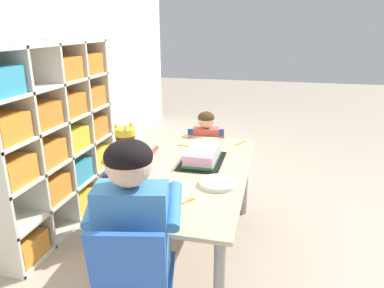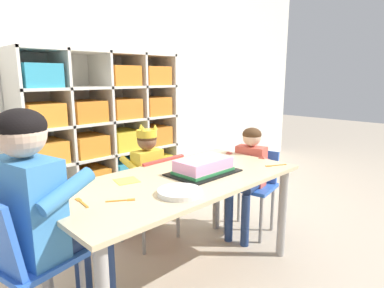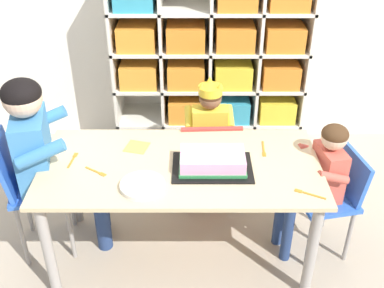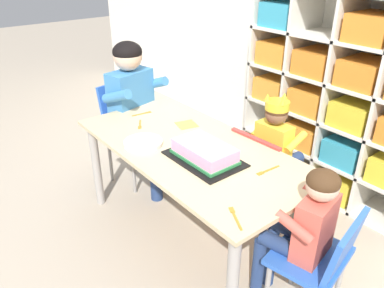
{
  "view_description": "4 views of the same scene",
  "coord_description": "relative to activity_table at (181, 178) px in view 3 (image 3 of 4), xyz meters",
  "views": [
    {
      "loc": [
        -1.95,
        -0.46,
        1.46
      ],
      "look_at": [
        0.15,
        0.03,
        0.73
      ],
      "focal_mm": 33.06,
      "sensor_mm": 36.0,
      "label": 1
    },
    {
      "loc": [
        -1.16,
        -1.26,
        1.16
      ],
      "look_at": [
        0.11,
        0.01,
        0.79
      ],
      "focal_mm": 30.44,
      "sensor_mm": 36.0,
      "label": 2
    },
    {
      "loc": [
        0.06,
        -1.93,
        1.97
      ],
      "look_at": [
        0.05,
        -0.05,
        0.77
      ],
      "focal_mm": 43.97,
      "sensor_mm": 36.0,
      "label": 3
    },
    {
      "loc": [
        1.43,
        -1.13,
        1.57
      ],
      "look_at": [
        0.11,
        -0.07,
        0.69
      ],
      "focal_mm": 35.37,
      "sensor_mm": 36.0,
      "label": 4
    }
  ],
  "objects": [
    {
      "name": "ground",
      "position": [
        0.0,
        0.0,
        -0.53
      ],
      "size": [
        16.0,
        16.0,
        0.0
      ],
      "primitive_type": "plane",
      "color": "tan"
    },
    {
      "name": "storage_cubby_shelf",
      "position": [
        0.19,
        1.11,
        0.15
      ],
      "size": [
        1.32,
        0.37,
        1.35
      ],
      "color": "silver",
      "rests_on": "ground"
    },
    {
      "name": "activity_table",
      "position": [
        0.0,
        0.0,
        0.0
      ],
      "size": [
        1.41,
        0.68,
        0.61
      ],
      "color": "#D1B789",
      "rests_on": "ground"
    },
    {
      "name": "classroom_chair_blue",
      "position": [
        0.17,
        0.44,
        -0.14
      ],
      "size": [
        0.39,
        0.34,
        0.63
      ],
      "rotation": [
        0.0,
        0.0,
        3.18
      ],
      "color": "red",
      "rests_on": "ground"
    },
    {
      "name": "child_with_crown",
      "position": [
        0.16,
        0.55,
        -0.0
      ],
      "size": [
        0.3,
        0.31,
        0.84
      ],
      "rotation": [
        0.0,
        0.0,
        3.18
      ],
      "color": "yellow",
      "rests_on": "ground"
    },
    {
      "name": "classroom_chair_adult_side",
      "position": [
        -0.81,
        0.06,
        -0.08
      ],
      "size": [
        0.39,
        0.39,
        0.74
      ],
      "rotation": [
        0.0,
        0.0,
        1.78
      ],
      "color": "blue",
      "rests_on": "ground"
    },
    {
      "name": "adult_helper_seated",
      "position": [
        -0.69,
        0.09,
        0.12
      ],
      "size": [
        0.46,
        0.45,
        1.04
      ],
      "rotation": [
        0.0,
        0.0,
        1.78
      ],
      "color": "#3D7FBC",
      "rests_on": "ground"
    },
    {
      "name": "classroom_chair_guest_side",
      "position": [
        0.82,
        0.07,
        -0.15
      ],
      "size": [
        0.37,
        0.39,
        0.61
      ],
      "rotation": [
        0.0,
        0.0,
        -1.37
      ],
      "color": "blue",
      "rests_on": "ground"
    },
    {
      "name": "guest_at_table_side",
      "position": [
        0.73,
        0.05,
        -0.02
      ],
      "size": [
        0.32,
        0.32,
        0.8
      ],
      "rotation": [
        0.0,
        0.0,
        -1.37
      ],
      "color": "#D15647",
      "rests_on": "ground"
    },
    {
      "name": "birthday_cake_on_tray",
      "position": [
        0.16,
        -0.03,
        0.12
      ],
      "size": [
        0.4,
        0.27,
        0.09
      ],
      "color": "black",
      "rests_on": "activity_table"
    },
    {
      "name": "paper_plate_stack",
      "position": [
        -0.17,
        -0.19,
        0.1
      ],
      "size": [
        0.21,
        0.21,
        0.02
      ],
      "primitive_type": "cylinder",
      "color": "white",
      "rests_on": "activity_table"
    },
    {
      "name": "paper_napkin_square",
      "position": [
        -0.23,
        0.16,
        0.09
      ],
      "size": [
        0.14,
        0.14,
        0.0
      ],
      "primitive_type": "cube",
      "rotation": [
        0.0,
        0.0,
        -0.26
      ],
      "color": "#F4DB4C",
      "rests_on": "activity_table"
    },
    {
      "name": "fork_near_child_seat",
      "position": [
        -0.55,
        0.04,
        0.09
      ],
      "size": [
        0.03,
        0.13,
        0.0
      ],
      "rotation": [
        0.0,
        0.0,
        4.59
      ],
      "color": "orange",
      "rests_on": "activity_table"
    },
    {
      "name": "fork_at_table_front_edge",
      "position": [
        0.44,
        0.13,
        0.09
      ],
      "size": [
        0.02,
        0.14,
        0.0
      ],
      "rotation": [
        0.0,
        0.0,
        1.51
      ],
      "color": "orange",
      "rests_on": "activity_table"
    },
    {
      "name": "fork_near_cake_tray",
      "position": [
        0.59,
        -0.24,
        0.09
      ],
      "size": [
        0.14,
        0.08,
        0.0
      ],
      "rotation": [
        0.0,
        0.0,
        5.81
      ],
      "color": "orange",
      "rests_on": "activity_table"
    },
    {
      "name": "fork_beside_plate_stack",
      "position": [
        -0.41,
        -0.07,
        0.09
      ],
      "size": [
        0.12,
        0.08,
        0.0
      ],
      "rotation": [
        0.0,
        0.0,
        2.57
      ],
      "color": "orange",
      "rests_on": "activity_table"
    }
  ]
}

